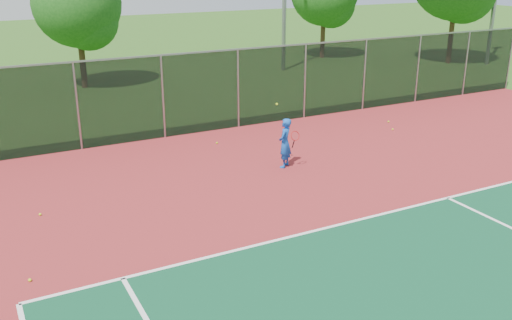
{
  "coord_description": "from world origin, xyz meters",
  "views": [
    {
      "loc": [
        -9.29,
        -7.3,
        6.21
      ],
      "look_at": [
        -2.88,
        5.0,
        1.3
      ],
      "focal_mm": 40.0,
      "sensor_mm": 36.0,
      "label": 1
    }
  ],
  "objects": [
    {
      "name": "practice_ball_5",
      "position": [
        5.01,
        8.82,
        0.06
      ],
      "size": [
        0.07,
        0.07,
        0.07
      ],
      "primitive_type": "sphere",
      "color": "#BEDB19",
      "rests_on": "court_apron"
    },
    {
      "name": "fence_back",
      "position": [
        0.0,
        12.0,
        1.56
      ],
      "size": [
        30.0,
        0.06,
        3.03
      ],
      "color": "black",
      "rests_on": "court_apron"
    },
    {
      "name": "practice_ball_0",
      "position": [
        -1.64,
        10.37,
        0.06
      ],
      "size": [
        0.07,
        0.07,
        0.07
      ],
      "primitive_type": "sphere",
      "color": "#BEDB19",
      "rests_on": "court_apron"
    },
    {
      "name": "practice_ball_2",
      "position": [
        5.59,
        9.76,
        0.06
      ],
      "size": [
        0.07,
        0.07,
        0.07
      ],
      "primitive_type": "sphere",
      "color": "#BEDB19",
      "rests_on": "court_apron"
    },
    {
      "name": "tennis_player",
      "position": [
        -0.7,
        7.23,
        0.81
      ],
      "size": [
        0.68,
        0.74,
        2.07
      ],
      "color": "#1350B7",
      "rests_on": "court_apron"
    },
    {
      "name": "ground",
      "position": [
        0.0,
        0.0,
        0.0
      ],
      "size": [
        120.0,
        120.0,
        0.0
      ],
      "primitive_type": "plane",
      "color": "#275317",
      "rests_on": "ground"
    },
    {
      "name": "court_apron",
      "position": [
        0.0,
        2.0,
        0.01
      ],
      "size": [
        30.0,
        20.0,
        0.02
      ],
      "primitive_type": "cube",
      "color": "maroon",
      "rests_on": "ground"
    },
    {
      "name": "tree_back_left",
      "position": [
        -3.68,
        22.12,
        3.96
      ],
      "size": [
        4.3,
        4.3,
        6.32
      ],
      "color": "#362413",
      "rests_on": "ground"
    },
    {
      "name": "practice_ball_1",
      "position": [
        -8.7,
        3.76,
        0.06
      ],
      "size": [
        0.07,
        0.07,
        0.07
      ],
      "primitive_type": "sphere",
      "color": "#BEDB19",
      "rests_on": "court_apron"
    },
    {
      "name": "practice_ball_4",
      "position": [
        -8.06,
        6.98,
        0.06
      ],
      "size": [
        0.07,
        0.07,
        0.07
      ],
      "primitive_type": "sphere",
      "color": "#BEDB19",
      "rests_on": "court_apron"
    }
  ]
}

